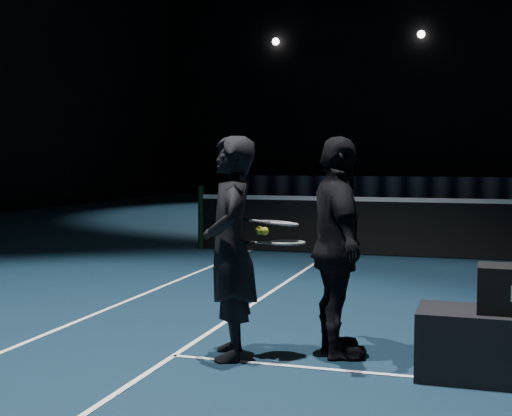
{
  "coord_description": "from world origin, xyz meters",
  "views": [
    {
      "loc": [
        -1.84,
        -11.55,
        1.58
      ],
      "look_at": [
        -3.49,
        -6.17,
        1.18
      ],
      "focal_mm": 50.0,
      "sensor_mm": 36.0,
      "label": 1
    }
  ],
  "objects_px": {
    "player_a": "(230,248)",
    "racket_lower": "(287,243)",
    "player_b": "(338,247)",
    "tennis_balls": "(263,229)",
    "racket_upper": "(281,223)"
  },
  "relations": [
    {
      "from": "tennis_balls",
      "to": "player_a",
      "type": "bearing_deg",
      "value": -159.74
    },
    {
      "from": "player_a",
      "to": "tennis_balls",
      "type": "xyz_separation_m",
      "value": [
        0.24,
        0.09,
        0.15
      ]
    },
    {
      "from": "player_a",
      "to": "racket_lower",
      "type": "distance_m",
      "value": 0.45
    },
    {
      "from": "racket_lower",
      "to": "racket_upper",
      "type": "xyz_separation_m",
      "value": [
        -0.06,
        0.02,
        0.15
      ]
    },
    {
      "from": "player_b",
      "to": "racket_upper",
      "type": "distance_m",
      "value": 0.49
    },
    {
      "from": "player_b",
      "to": "racket_lower",
      "type": "xyz_separation_m",
      "value": [
        -0.38,
        -0.13,
        0.04
      ]
    },
    {
      "from": "racket_lower",
      "to": "racket_upper",
      "type": "relative_size",
      "value": 1.0
    },
    {
      "from": "player_b",
      "to": "racket_lower",
      "type": "relative_size",
      "value": 2.58
    },
    {
      "from": "player_b",
      "to": "tennis_balls",
      "type": "relative_size",
      "value": 14.61
    },
    {
      "from": "player_b",
      "to": "racket_upper",
      "type": "height_order",
      "value": "player_b"
    },
    {
      "from": "player_a",
      "to": "tennis_balls",
      "type": "bearing_deg",
      "value": 90.59
    },
    {
      "from": "racket_upper",
      "to": "player_b",
      "type": "bearing_deg",
      "value": -9.08
    },
    {
      "from": "racket_lower",
      "to": "racket_upper",
      "type": "bearing_deg",
      "value": 141.34
    },
    {
      "from": "racket_upper",
      "to": "racket_lower",
      "type": "bearing_deg",
      "value": -42.66
    },
    {
      "from": "player_a",
      "to": "racket_lower",
      "type": "xyz_separation_m",
      "value": [
        0.43,
        0.15,
        0.04
      ]
    }
  ]
}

